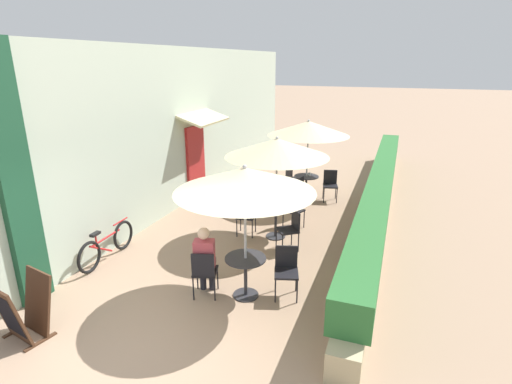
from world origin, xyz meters
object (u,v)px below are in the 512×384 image
at_px(cafe_chair_near_left, 204,270).
at_px(cafe_chair_far_back, 292,177).
at_px(patio_table_mid, 276,217).
at_px(bicycle_leaning, 107,245).
at_px(patio_umbrella_far, 308,128).
at_px(patio_umbrella_mid, 277,148).
at_px(coffee_cup_mid, 280,206).
at_px(coffee_cup_far, 309,174).
at_px(cafe_chair_mid_right, 291,227).
at_px(cafe_chair_far_left, 296,189).
at_px(cafe_chair_mid_back, 291,207).
at_px(seated_patron_near_left, 205,258).
at_px(menu_board, 24,309).
at_px(patio_umbrella_near, 245,180).
at_px(patio_table_far, 306,184).
at_px(cafe_chair_near_right, 286,268).
at_px(cafe_chair_mid_left, 245,215).
at_px(cafe_chair_far_right, 330,183).
at_px(patio_table_near, 246,270).

xyz_separation_m(cafe_chair_near_left, cafe_chair_far_back, (-0.08, 5.91, 0.00)).
distance_m(patio_table_mid, bicycle_leaning, 3.62).
bearing_deg(patio_umbrella_far, patio_umbrella_mid, -91.26).
bearing_deg(coffee_cup_mid, cafe_chair_near_left, -100.33).
bearing_deg(coffee_cup_far, coffee_cup_mid, -90.36).
height_order(cafe_chair_mid_right, cafe_chair_far_left, same).
distance_m(cafe_chair_mid_back, bicycle_leaning, 4.20).
relative_size(seated_patron_near_left, patio_umbrella_mid, 0.54).
xyz_separation_m(seated_patron_near_left, menu_board, (-1.93, -1.91, -0.22)).
bearing_deg(patio_umbrella_near, cafe_chair_mid_back, 91.07).
height_order(patio_table_far, patio_umbrella_far, patio_umbrella_far).
distance_m(cafe_chair_near_left, patio_umbrella_mid, 3.19).
relative_size(cafe_chair_mid_right, coffee_cup_mid, 9.67).
height_order(cafe_chair_far_back, coffee_cup_far, cafe_chair_far_back).
xyz_separation_m(cafe_chair_near_right, bicycle_leaning, (-3.73, -0.03, -0.19)).
distance_m(coffee_cup_mid, cafe_chair_far_back, 3.24).
xyz_separation_m(patio_umbrella_mid, patio_umbrella_far, (0.06, 2.72, 0.00)).
xyz_separation_m(seated_patron_near_left, patio_umbrella_mid, (0.43, 2.64, 1.39)).
relative_size(cafe_chair_mid_left, cafe_chair_far_left, 1.00).
bearing_deg(cafe_chair_far_right, patio_table_far, 6.35).
height_order(coffee_cup_mid, patio_umbrella_far, patio_umbrella_far).
relative_size(cafe_chair_mid_back, menu_board, 0.92).
relative_size(cafe_chair_near_left, patio_umbrella_mid, 0.37).
distance_m(cafe_chair_far_left, cafe_chair_far_back, 1.20).
bearing_deg(patio_table_near, patio_umbrella_far, 91.99).
distance_m(seated_patron_near_left, cafe_chair_mid_back, 3.37).
xyz_separation_m(cafe_chair_far_right, menu_board, (-3.07, -7.52, -0.05)).
height_order(cafe_chair_far_right, cafe_chair_far_back, same).
xyz_separation_m(patio_table_near, cafe_chair_mid_left, (-0.91, 2.30, 0.02)).
distance_m(cafe_chair_near_left, cafe_chair_far_right, 5.82).
height_order(cafe_chair_mid_back, cafe_chair_far_back, same).
xyz_separation_m(cafe_chair_near_left, cafe_chair_mid_right, (0.88, 2.26, 0.00)).
relative_size(coffee_cup_mid, coffee_cup_far, 1.00).
distance_m(cafe_chair_mid_right, cafe_chair_far_left, 2.59).
xyz_separation_m(patio_umbrella_far, cafe_chair_far_right, (0.65, 0.24, -1.57)).
relative_size(patio_umbrella_mid, coffee_cup_mid, 25.84).
xyz_separation_m(patio_umbrella_near, seated_patron_near_left, (-0.67, -0.17, -1.39)).
height_order(cafe_chair_mid_left, patio_table_far, cafe_chair_mid_left).
bearing_deg(coffee_cup_far, cafe_chair_far_left, -103.09).
bearing_deg(patio_umbrella_far, cafe_chair_near_left, -94.73).
bearing_deg(patio_table_far, cafe_chair_mid_left, -104.10).
bearing_deg(bicycle_leaning, coffee_cup_mid, 34.54).
bearing_deg(patio_table_mid, menu_board, -117.37).
height_order(seated_patron_near_left, patio_umbrella_far, patio_umbrella_far).
bearing_deg(cafe_chair_near_left, patio_table_far, 68.02).
bearing_deg(cafe_chair_far_right, patio_umbrella_near, 70.77).
distance_m(patio_table_mid, coffee_cup_far, 2.81).
relative_size(cafe_chair_mid_back, bicycle_leaning, 0.52).
relative_size(patio_umbrella_far, cafe_chair_far_back, 2.67).
distance_m(cafe_chair_near_right, patio_table_far, 4.99).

